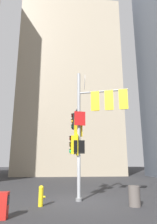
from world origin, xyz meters
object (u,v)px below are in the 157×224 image
fire_hydrant (41,195)px  trash_bin (134,196)px  newspaper_box (2,205)px  signal_pole_assembly (89,120)px

fire_hydrant → trash_bin: 4.37m
newspaper_box → trash_bin: size_ratio=1.03×
fire_hydrant → newspaper_box: 2.33m
newspaper_box → fire_hydrant: bearing=57.7°
newspaper_box → signal_pole_assembly: bearing=38.9°
fire_hydrant → newspaper_box: size_ratio=1.00×
signal_pole_assembly → newspaper_box: signal_pole_assembly is taller
signal_pole_assembly → trash_bin: bearing=-37.1°
signal_pole_assembly → fire_hydrant: (-2.45, -1.01, -3.86)m
fire_hydrant → trash_bin: bearing=-5.5°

